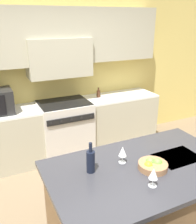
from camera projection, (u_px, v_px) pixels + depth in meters
name	position (u px, v px, depth m)	size (l,w,h in m)	color
ground_plane	(117.00, 224.00, 2.88)	(10.00, 10.00, 0.00)	#7A664C
back_cabinetry	(57.00, 60.00, 4.07)	(10.00, 0.46, 2.70)	#DBC166
back_counter	(65.00, 129.00, 4.26)	(3.44, 0.62, 0.92)	#B2AD93
range_stove	(65.00, 129.00, 4.23)	(0.84, 0.70, 0.95)	beige
kitchen_island	(141.00, 206.00, 2.51)	(1.81, 1.08, 0.92)	brown
wine_bottle	(91.00, 161.00, 2.23)	(0.08, 0.08, 0.29)	black
wine_glass_near	(153.00, 174.00, 2.04)	(0.08, 0.08, 0.17)	white
wine_glass_far	(123.00, 152.00, 2.37)	(0.08, 0.08, 0.17)	white
fruit_bowl	(153.00, 165.00, 2.31)	(0.27, 0.27, 0.09)	#996B47
oil_bottle_on_counter	(98.00, 94.00, 4.41)	(0.07, 0.07, 0.17)	#422314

